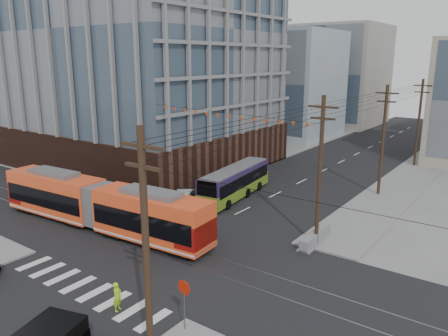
{
  "coord_description": "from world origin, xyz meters",
  "views": [
    {
      "loc": [
        20.54,
        -17.3,
        13.43
      ],
      "look_at": [
        0.3,
        10.71,
        4.73
      ],
      "focal_mm": 35.0,
      "sensor_mm": 36.0,
      "label": 1
    }
  ],
  "objects": [
    {
      "name": "ground",
      "position": [
        0.0,
        0.0,
        0.0
      ],
      "size": [
        160.0,
        160.0,
        0.0
      ],
      "primitive_type": "plane",
      "color": "slate"
    },
    {
      "name": "office_building",
      "position": [
        -22.0,
        23.0,
        14.3
      ],
      "size": [
        30.0,
        25.0,
        28.6
      ],
      "primitive_type": "cube",
      "color": "#381E16",
      "rests_on": "ground"
    },
    {
      "name": "bg_bldg_nw_near",
      "position": [
        -17.0,
        52.0,
        9.0
      ],
      "size": [
        18.0,
        16.0,
        18.0
      ],
      "primitive_type": "cube",
      "color": "#8C99A5",
      "rests_on": "ground"
    },
    {
      "name": "bg_bldg_nw_far",
      "position": [
        -14.0,
        72.0,
        10.0
      ],
      "size": [
        16.0,
        18.0,
        20.0
      ],
      "primitive_type": "cube",
      "color": "gray",
      "rests_on": "ground"
    },
    {
      "name": "utility_pole_near",
      "position": [
        8.5,
        -6.0,
        5.5
      ],
      "size": [
        0.3,
        0.3,
        11.0
      ],
      "primitive_type": "cylinder",
      "color": "black",
      "rests_on": "ground"
    },
    {
      "name": "utility_pole_far",
      "position": [
        8.5,
        56.0,
        5.5
      ],
      "size": [
        0.3,
        0.3,
        11.0
      ],
      "primitive_type": "cylinder",
      "color": "black",
      "rests_on": "ground"
    },
    {
      "name": "streetcar",
      "position": [
        -7.02,
        3.83,
        1.98
      ],
      "size": [
        20.7,
        4.34,
        3.96
      ],
      "primitive_type": null,
      "rotation": [
        0.0,
        0.0,
        0.07
      ],
      "color": "#F44F21",
      "rests_on": "ground"
    },
    {
      "name": "city_bus",
      "position": [
        -2.89,
        17.03,
        1.54
      ],
      "size": [
        3.65,
        11.11,
        3.09
      ],
      "primitive_type": null,
      "rotation": [
        0.0,
        0.0,
        0.12
      ],
      "color": "#2B1D48",
      "rests_on": "ground"
    },
    {
      "name": "parked_car_silver",
      "position": [
        -5.73,
        12.99,
        0.71
      ],
      "size": [
        2.89,
        4.55,
        1.41
      ],
      "primitive_type": "imported",
      "rotation": [
        0.0,
        0.0,
        3.49
      ],
      "color": "gray",
      "rests_on": "ground"
    },
    {
      "name": "parked_car_white",
      "position": [
        -5.99,
        17.21,
        0.66
      ],
      "size": [
        3.53,
        4.93,
        1.32
      ],
      "primitive_type": "imported",
      "rotation": [
        0.0,
        0.0,
        3.55
      ],
      "color": "silver",
      "rests_on": "ground"
    },
    {
      "name": "parked_car_grey",
      "position": [
        -4.93,
        21.55,
        0.66
      ],
      "size": [
        3.6,
        5.18,
        1.31
      ],
      "primitive_type": "imported",
      "rotation": [
        0.0,
        0.0,
        3.47
      ],
      "color": "#404348",
      "rests_on": "ground"
    },
    {
      "name": "pedestrian",
      "position": [
        3.34,
        -3.43,
        0.83
      ],
      "size": [
        0.55,
        0.69,
        1.66
      ],
      "primitive_type": "imported",
      "rotation": [
        0.0,
        0.0,
        1.84
      ],
      "color": "#A7EE19",
      "rests_on": "ground"
    },
    {
      "name": "stop_sign",
      "position": [
        7.58,
        -2.74,
        1.33
      ],
      "size": [
        0.86,
        0.86,
        2.67
      ],
      "primitive_type": null,
      "rotation": [
        0.0,
        0.0,
        -0.07
      ],
      "color": "#BB1C07",
      "rests_on": "ground"
    },
    {
      "name": "jersey_barrier",
      "position": [
        8.3,
        11.29,
        0.44
      ],
      "size": [
        1.13,
        4.43,
        0.88
      ],
      "primitive_type": "cube",
      "rotation": [
        0.0,
        0.0,
        0.03
      ],
      "color": "gray",
      "rests_on": "ground"
    }
  ]
}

